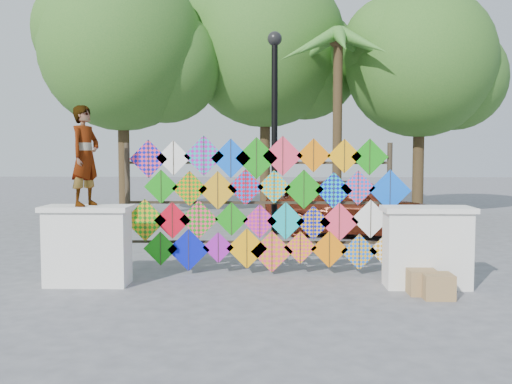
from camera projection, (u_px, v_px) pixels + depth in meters
ground at (256, 283)px, 9.30m from camera, size 80.00×80.00×0.00m
parapet_left at (88, 245)px, 9.13m from camera, size 1.40×0.65×1.28m
parapet_right at (427, 247)px, 8.97m from camera, size 1.40×0.65×1.28m
kite_rack at (262, 205)px, 9.93m from camera, size 5.00×0.24×2.43m
tree_west at (126, 50)px, 18.05m from camera, size 5.85×5.20×8.01m
tree_mid at (268, 48)px, 19.89m from camera, size 6.30×5.60×8.61m
tree_east at (423, 63)px, 18.30m from camera, size 5.40×4.80×7.42m
palm_tree at (338, 57)px, 16.86m from camera, size 3.62×3.62×5.83m
vendor_woman at (85, 156)px, 9.03m from camera, size 0.56×0.68×1.59m
sedan at (354, 206)px, 14.42m from camera, size 4.83×3.33×1.53m
lamppost at (274, 124)px, 11.09m from camera, size 0.28×0.28×4.46m
cardboard_box_near at (422, 282)px, 8.55m from camera, size 0.42×0.37×0.37m
cardboard_box_far at (437, 286)px, 8.32m from camera, size 0.43×0.40×0.37m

